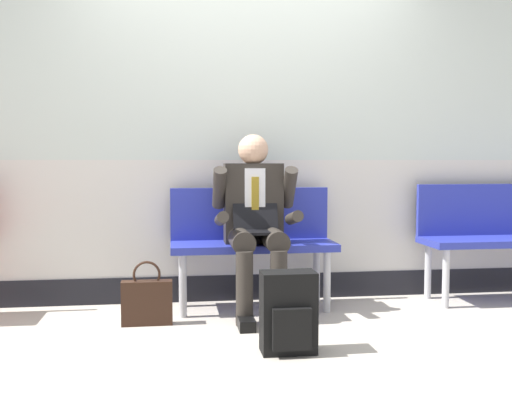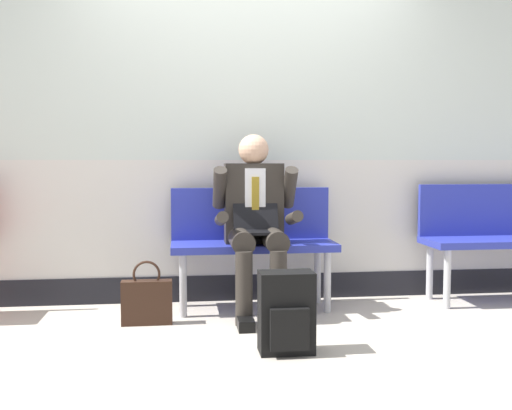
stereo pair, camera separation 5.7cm
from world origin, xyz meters
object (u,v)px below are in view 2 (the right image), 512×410
(person_seated, at_px, (256,219))
(handbag, at_px, (147,301))
(bench_empty, at_px, (509,231))
(bench_with_person, at_px, (252,237))
(backpack, at_px, (287,313))

(person_seated, distance_m, handbag, 0.89)
(bench_empty, height_order, handbag, bench_empty)
(bench_with_person, bearing_deg, backpack, -86.60)
(person_seated, bearing_deg, bench_with_person, 90.00)
(backpack, bearing_deg, bench_empty, 29.10)
(bench_with_person, distance_m, handbag, 0.89)
(bench_empty, xyz_separation_m, handbag, (-2.66, -0.37, -0.36))
(bench_with_person, height_order, person_seated, person_seated)
(bench_empty, height_order, person_seated, person_seated)
(bench_with_person, distance_m, person_seated, 0.24)
(backpack, bearing_deg, bench_with_person, 93.40)
(person_seated, bearing_deg, handbag, -166.16)
(backpack, relative_size, handbag, 1.08)
(handbag, bearing_deg, bench_empty, 7.99)
(bench_with_person, relative_size, backpack, 2.58)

